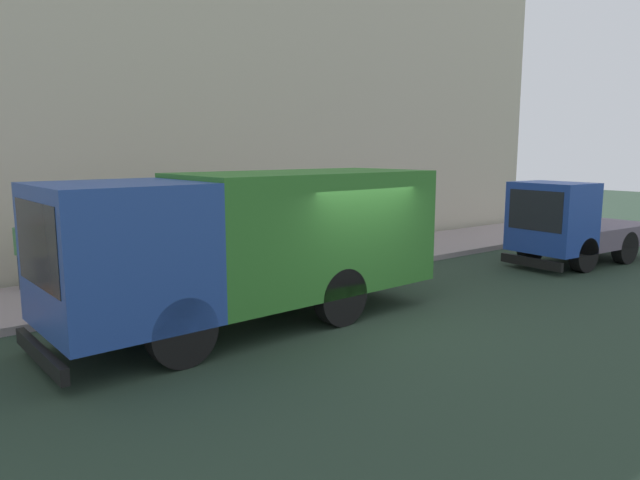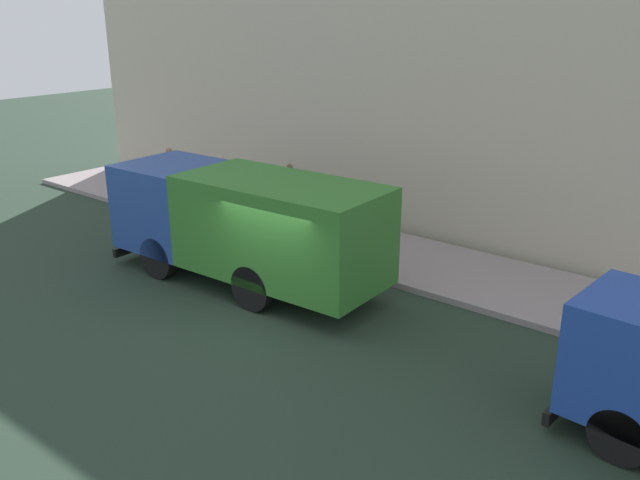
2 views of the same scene
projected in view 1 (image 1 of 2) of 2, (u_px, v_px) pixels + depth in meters
ground at (360, 319)px, 11.01m from camera, size 80.00×80.00×0.00m
sidewalk at (238, 274)px, 14.63m from camera, size 3.33×30.00×0.16m
building_facade at (194, 87)px, 15.56m from camera, size 0.50×30.00×9.82m
large_utility_truck at (254, 238)px, 10.41m from camera, size 2.69×7.53×2.80m
small_flatbed_truck at (572, 227)px, 16.11m from camera, size 2.23×4.95×2.35m
pedestrian_walking at (23, 252)px, 12.62m from camera, size 0.49×0.49×1.58m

